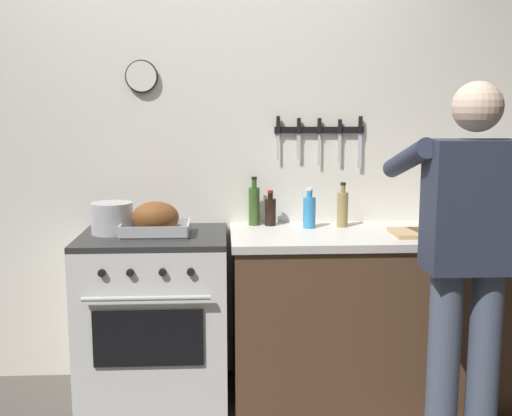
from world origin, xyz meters
TOP-DOWN VIEW (x-y plane):
  - wall_back at (0.00, 1.35)m, footprint 6.00×0.13m
  - counter_block at (1.21, 0.99)m, footprint 2.03×0.65m
  - stove at (-0.22, 0.99)m, footprint 0.76×0.67m
  - person_cook at (1.19, 0.34)m, footprint 0.51×0.63m
  - roasting_pan at (-0.20, 0.97)m, footprint 0.35×0.26m
  - stock_pot at (-0.43, 1.02)m, footprint 0.22×0.22m
  - cutting_board at (1.20, 0.90)m, footprint 0.36×0.24m
  - bottle_soy_sauce at (0.41, 1.21)m, footprint 0.06×0.06m
  - bottle_vinegar at (0.80, 1.14)m, footprint 0.06×0.06m
  - bottle_olive_oil at (0.32, 1.22)m, footprint 0.06×0.06m
  - bottle_dish_soap at (0.62, 1.12)m, footprint 0.07×0.07m
  - bottle_cooking_oil at (1.42, 1.03)m, footprint 0.07×0.07m

SIDE VIEW (x-z plane):
  - stove at x=-0.22m, z-range 0.00..0.90m
  - counter_block at x=1.21m, z-range 0.01..0.91m
  - cutting_board at x=1.20m, z-range 0.90..0.92m
  - person_cook at x=1.19m, z-range 0.12..1.78m
  - roasting_pan at x=-0.20m, z-range 0.89..1.07m
  - stock_pot at x=-0.43m, z-range 0.90..1.06m
  - bottle_soy_sauce at x=0.41m, z-range 0.88..1.08m
  - bottle_dish_soap at x=0.62m, z-range 0.88..1.10m
  - bottle_vinegar at x=0.80m, z-range 0.88..1.13m
  - bottle_cooking_oil at x=1.42m, z-range 0.88..1.13m
  - bottle_olive_oil at x=0.32m, z-range 0.88..1.15m
  - wall_back at x=0.00m, z-range 0.00..2.60m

